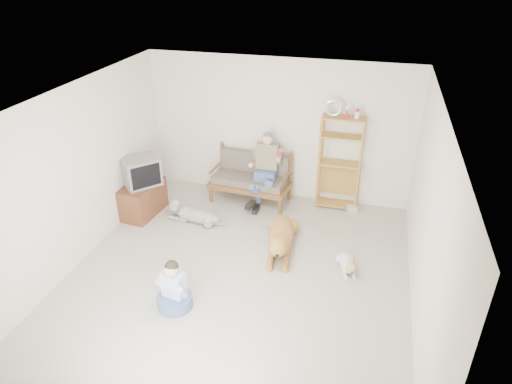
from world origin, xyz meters
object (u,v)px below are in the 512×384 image
(etagere, at_px, (340,162))
(golden_retriever, at_px, (281,238))
(tv_stand, at_px, (143,199))
(loveseat, at_px, (251,177))

(etagere, distance_m, golden_retriever, 1.94)
(etagere, height_order, tv_stand, etagere)
(etagere, relative_size, tv_stand, 2.19)
(tv_stand, relative_size, golden_retriever, 0.58)
(loveseat, xyz_separation_m, etagere, (1.64, 0.15, 0.43))
(loveseat, bearing_deg, tv_stand, -144.72)
(etagere, bearing_deg, golden_retriever, -113.59)
(loveseat, height_order, golden_retriever, loveseat)
(etagere, xyz_separation_m, golden_retriever, (-0.72, -1.66, -0.71))
(golden_retriever, bearing_deg, tv_stand, 163.33)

